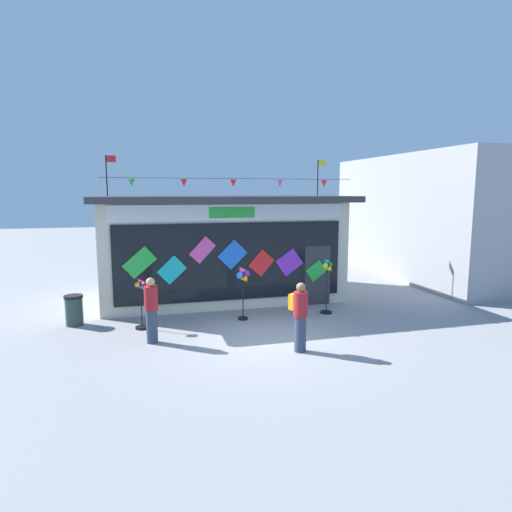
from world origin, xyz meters
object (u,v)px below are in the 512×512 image
wind_spinner_left (243,282)px  trash_bin (74,310)px  wind_spinner_far_left (141,305)px  person_near_camera (151,310)px  kite_shop_building (220,246)px  person_mid_plaza (300,315)px  wind_spinner_center_left (327,280)px

wind_spinner_left → trash_bin: bearing=171.5°
wind_spinner_far_left → person_near_camera: (0.24, -1.25, 0.16)m
person_near_camera → wind_spinner_far_left: bearing=-89.9°
kite_shop_building → person_mid_plaza: bearing=-82.9°
wind_spinner_far_left → trash_bin: size_ratio=1.63×
kite_shop_building → wind_spinner_left: bearing=-88.5°
wind_spinner_center_left → person_near_camera: wind_spinner_center_left is taller
wind_spinner_far_left → person_mid_plaza: person_mid_plaza is taller
kite_shop_building → person_mid_plaza: (0.77, -6.22, -0.96)m
person_near_camera → person_mid_plaza: same height
wind_spinner_left → person_mid_plaza: (0.69, -2.92, -0.26)m
wind_spinner_left → wind_spinner_center_left: size_ratio=0.92×
kite_shop_building → wind_spinner_center_left: 4.39m
wind_spinner_center_left → person_mid_plaza: bearing=-124.6°
trash_bin → person_mid_plaza: bearing=-33.5°
wind_spinner_center_left → trash_bin: 7.56m
wind_spinner_far_left → wind_spinner_center_left: 5.64m
kite_shop_building → wind_spinner_left: size_ratio=5.33×
kite_shop_building → wind_spinner_far_left: (-2.86, -3.43, -1.15)m
wind_spinner_far_left → wind_spinner_left: size_ratio=0.90×
kite_shop_building → wind_spinner_far_left: size_ratio=5.95×
kite_shop_building → person_near_camera: 5.45m
wind_spinner_left → person_near_camera: bearing=-153.0°
wind_spinner_center_left → person_mid_plaza: wind_spinner_center_left is taller
wind_spinner_far_left → wind_spinner_left: (2.94, 0.13, 0.46)m
person_mid_plaza → trash_bin: size_ratio=1.92×
wind_spinner_far_left → wind_spinner_center_left: wind_spinner_center_left is taller
kite_shop_building → wind_spinner_left: (0.09, -3.30, -0.70)m
wind_spinner_far_left → trash_bin: wind_spinner_far_left is taller
person_mid_plaza → trash_bin: 6.61m
wind_spinner_center_left → kite_shop_building: bearing=129.9°
wind_spinner_left → wind_spinner_center_left: wind_spinner_center_left is taller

